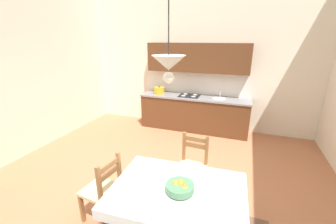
% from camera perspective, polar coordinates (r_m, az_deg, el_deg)
% --- Properties ---
extents(ground_plane, '(6.43, 6.34, 0.10)m').
position_cam_1_polar(ground_plane, '(3.76, -3.61, -19.73)').
color(ground_plane, '#B7704C').
extents(wall_back, '(6.43, 0.12, 4.08)m').
position_cam_1_polar(wall_back, '(5.75, 8.03, 16.10)').
color(wall_back, silver).
rests_on(wall_back, ground_plane).
extents(kitchen_cabinetry, '(2.78, 0.63, 2.20)m').
position_cam_1_polar(kitchen_cabinetry, '(5.60, 7.03, 3.77)').
color(kitchen_cabinetry, '#56331C').
rests_on(kitchen_cabinetry, ground_plane).
extents(dining_table, '(1.49, 1.12, 0.75)m').
position_cam_1_polar(dining_table, '(2.55, 2.55, -21.74)').
color(dining_table, brown).
rests_on(dining_table, ground_plane).
extents(dining_chair_kitchen_side, '(0.45, 0.45, 0.93)m').
position_cam_1_polar(dining_chair_kitchen_side, '(3.40, 6.31, -14.24)').
color(dining_chair_kitchen_side, '#D1BC89').
rests_on(dining_chair_kitchen_side, ground_plane).
extents(dining_chair_tv_side, '(0.47, 0.47, 0.93)m').
position_cam_1_polar(dining_chair_tv_side, '(3.07, -16.79, -19.15)').
color(dining_chair_tv_side, '#D1BC89').
rests_on(dining_chair_tv_side, ground_plane).
extents(fruit_bowl, '(0.30, 0.30, 0.12)m').
position_cam_1_polar(fruit_bowl, '(2.40, 3.20, -19.20)').
color(fruit_bowl, '#4C7F5B').
rests_on(fruit_bowl, dining_table).
extents(pendant_lamp, '(0.32, 0.32, 0.80)m').
position_cam_1_polar(pendant_lamp, '(2.08, 0.16, 12.57)').
color(pendant_lamp, black).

